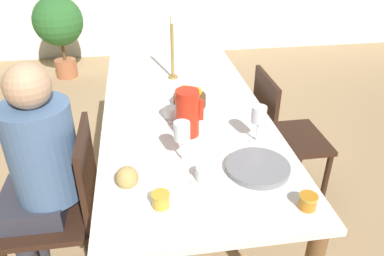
{
  "coord_description": "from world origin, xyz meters",
  "views": [
    {
      "loc": [
        -0.23,
        -1.81,
        1.7
      ],
      "look_at": [
        0.0,
        -0.29,
        0.8
      ],
      "focal_mm": 35.0,
      "sensor_mm": 36.0,
      "label": 1
    }
  ],
  "objects_px": {
    "jam_jar_amber": "(161,199)",
    "potted_plant": "(59,24)",
    "person_seated": "(38,165)",
    "teacup_across": "(171,114)",
    "wine_glass_water": "(182,133)",
    "teacup_near_person": "(204,175)",
    "fruit_bowl": "(190,99)",
    "bread_plate": "(127,180)",
    "chair_person_side": "(65,207)",
    "candlestick_tall": "(172,54)",
    "serving_tray": "(258,168)",
    "wine_glass_juice": "(259,116)",
    "red_pitcher": "(187,113)",
    "jam_jar_red": "(308,201)",
    "chair_opposite": "(281,135)"
  },
  "relations": [
    {
      "from": "jam_jar_amber",
      "to": "potted_plant",
      "type": "distance_m",
      "value": 3.38
    },
    {
      "from": "person_seated",
      "to": "teacup_across",
      "type": "relative_size",
      "value": 9.57
    },
    {
      "from": "wine_glass_water",
      "to": "teacup_near_person",
      "type": "relative_size",
      "value": 1.52
    },
    {
      "from": "wine_glass_water",
      "to": "fruit_bowl",
      "type": "height_order",
      "value": "wine_glass_water"
    },
    {
      "from": "teacup_near_person",
      "to": "teacup_across",
      "type": "distance_m",
      "value": 0.54
    },
    {
      "from": "bread_plate",
      "to": "jam_jar_amber",
      "type": "xyz_separation_m",
      "value": [
        0.12,
        -0.13,
        0.0
      ]
    },
    {
      "from": "chair_person_side",
      "to": "candlestick_tall",
      "type": "distance_m",
      "value": 1.13
    },
    {
      "from": "fruit_bowl",
      "to": "potted_plant",
      "type": "distance_m",
      "value": 2.7
    },
    {
      "from": "wine_glass_water",
      "to": "potted_plant",
      "type": "bearing_deg",
      "value": 108.44
    },
    {
      "from": "candlestick_tall",
      "to": "serving_tray",
      "type": "bearing_deg",
      "value": -77.05
    },
    {
      "from": "fruit_bowl",
      "to": "wine_glass_water",
      "type": "bearing_deg",
      "value": -101.74
    },
    {
      "from": "wine_glass_juice",
      "to": "teacup_near_person",
      "type": "bearing_deg",
      "value": -139.3
    },
    {
      "from": "bread_plate",
      "to": "potted_plant",
      "type": "bearing_deg",
      "value": 103.65
    },
    {
      "from": "red_pitcher",
      "to": "wine_glass_water",
      "type": "distance_m",
      "value": 0.23
    },
    {
      "from": "teacup_across",
      "to": "bread_plate",
      "type": "xyz_separation_m",
      "value": [
        -0.23,
        -0.53,
        0.0
      ]
    },
    {
      "from": "serving_tray",
      "to": "jam_jar_amber",
      "type": "relative_size",
      "value": 3.9
    },
    {
      "from": "person_seated",
      "to": "jam_jar_red",
      "type": "height_order",
      "value": "person_seated"
    },
    {
      "from": "teacup_across",
      "to": "candlestick_tall",
      "type": "xyz_separation_m",
      "value": [
        0.07,
        0.55,
        0.14
      ]
    },
    {
      "from": "chair_opposite",
      "to": "jam_jar_amber",
      "type": "height_order",
      "value": "chair_opposite"
    },
    {
      "from": "teacup_across",
      "to": "fruit_bowl",
      "type": "relative_size",
      "value": 0.69
    },
    {
      "from": "chair_person_side",
      "to": "person_seated",
      "type": "bearing_deg",
      "value": 69.5
    },
    {
      "from": "chair_opposite",
      "to": "candlestick_tall",
      "type": "xyz_separation_m",
      "value": [
        -0.64,
        0.36,
        0.44
      ]
    },
    {
      "from": "person_seated",
      "to": "jam_jar_red",
      "type": "xyz_separation_m",
      "value": [
        1.05,
        -0.49,
        0.08
      ]
    },
    {
      "from": "teacup_across",
      "to": "jam_jar_amber",
      "type": "distance_m",
      "value": 0.67
    },
    {
      "from": "wine_glass_juice",
      "to": "jam_jar_red",
      "type": "xyz_separation_m",
      "value": [
        0.05,
        -0.47,
        -0.1
      ]
    },
    {
      "from": "wine_glass_juice",
      "to": "jam_jar_red",
      "type": "height_order",
      "value": "wine_glass_juice"
    },
    {
      "from": "serving_tray",
      "to": "red_pitcher",
      "type": "bearing_deg",
      "value": 126.11
    },
    {
      "from": "teacup_near_person",
      "to": "jam_jar_red",
      "type": "relative_size",
      "value": 1.81
    },
    {
      "from": "person_seated",
      "to": "potted_plant",
      "type": "bearing_deg",
      "value": 7.12
    },
    {
      "from": "serving_tray",
      "to": "potted_plant",
      "type": "bearing_deg",
      "value": 112.67
    },
    {
      "from": "person_seated",
      "to": "teacup_across",
      "type": "height_order",
      "value": "person_seated"
    },
    {
      "from": "chair_opposite",
      "to": "candlestick_tall",
      "type": "bearing_deg",
      "value": -119.49
    },
    {
      "from": "wine_glass_water",
      "to": "fruit_bowl",
      "type": "bearing_deg",
      "value": 78.26
    },
    {
      "from": "chair_opposite",
      "to": "jam_jar_amber",
      "type": "bearing_deg",
      "value": -43.75
    },
    {
      "from": "chair_person_side",
      "to": "potted_plant",
      "type": "height_order",
      "value": "potted_plant"
    },
    {
      "from": "serving_tray",
      "to": "potted_plant",
      "type": "relative_size",
      "value": 0.29
    },
    {
      "from": "chair_opposite",
      "to": "jam_jar_red",
      "type": "height_order",
      "value": "chair_opposite"
    },
    {
      "from": "bread_plate",
      "to": "potted_plant",
      "type": "relative_size",
      "value": 0.21
    },
    {
      "from": "serving_tray",
      "to": "candlestick_tall",
      "type": "distance_m",
      "value": 1.09
    },
    {
      "from": "wine_glass_water",
      "to": "potted_plant",
      "type": "height_order",
      "value": "wine_glass_water"
    },
    {
      "from": "chair_opposite",
      "to": "wine_glass_water",
      "type": "xyz_separation_m",
      "value": [
        -0.7,
        -0.57,
        0.42
      ]
    },
    {
      "from": "chair_opposite",
      "to": "person_seated",
      "type": "xyz_separation_m",
      "value": [
        -1.33,
        -0.44,
        0.23
      ]
    },
    {
      "from": "person_seated",
      "to": "wine_glass_juice",
      "type": "height_order",
      "value": "person_seated"
    },
    {
      "from": "jam_jar_red",
      "to": "potted_plant",
      "type": "xyz_separation_m",
      "value": [
        -1.41,
        3.35,
        -0.17
      ]
    },
    {
      "from": "jam_jar_red",
      "to": "candlestick_tall",
      "type": "relative_size",
      "value": 0.17
    },
    {
      "from": "chair_person_side",
      "to": "bread_plate",
      "type": "bearing_deg",
      "value": -126.72
    },
    {
      "from": "jam_jar_red",
      "to": "potted_plant",
      "type": "relative_size",
      "value": 0.07
    },
    {
      "from": "chair_opposite",
      "to": "serving_tray",
      "type": "relative_size",
      "value": 3.27
    },
    {
      "from": "red_pitcher",
      "to": "fruit_bowl",
      "type": "distance_m",
      "value": 0.32
    },
    {
      "from": "bread_plate",
      "to": "person_seated",
      "type": "bearing_deg",
      "value": 146.24
    }
  ]
}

